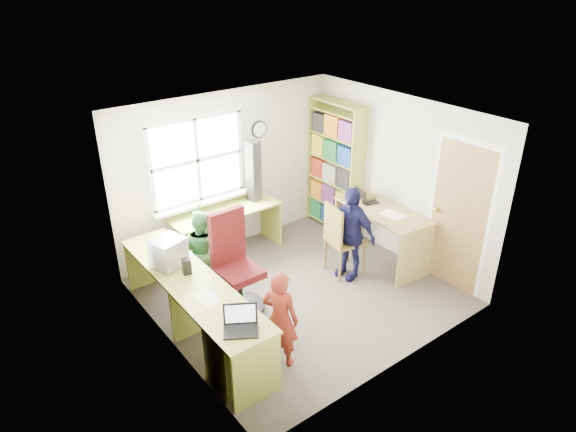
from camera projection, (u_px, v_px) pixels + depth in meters
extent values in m
cube|color=#474138|center=(299.00, 293.00, 6.88)|extent=(3.60, 3.40, 0.02)
cube|color=white|center=(301.00, 116.00, 5.80)|extent=(3.60, 3.40, 0.02)
cube|color=beige|center=(228.00, 172.00, 7.55)|extent=(3.60, 0.02, 2.40)
cube|color=beige|center=(407.00, 272.00, 5.12)|extent=(3.60, 0.02, 2.40)
cube|color=beige|center=(165.00, 259.00, 5.36)|extent=(0.02, 3.40, 2.40)
cube|color=beige|center=(399.00, 179.00, 7.32)|extent=(0.02, 3.40, 2.40)
cube|color=white|center=(197.00, 160.00, 7.13)|extent=(1.40, 0.01, 1.20)
cube|color=white|center=(197.00, 160.00, 7.13)|extent=(1.48, 0.04, 1.28)
cube|color=olive|center=(458.00, 218.00, 6.65)|extent=(0.02, 0.82, 2.00)
sphere|color=gold|center=(436.00, 210.00, 6.86)|extent=(0.07, 0.07, 0.07)
cylinder|color=black|center=(259.00, 129.00, 7.58)|extent=(0.26, 0.03, 0.26)
cylinder|color=white|center=(260.00, 130.00, 7.57)|extent=(0.22, 0.01, 0.22)
cube|color=#ACB849|center=(191.00, 281.00, 5.81)|extent=(0.60, 2.70, 0.03)
cube|color=#ACB849|center=(225.00, 211.00, 7.42)|extent=(1.65, 0.56, 0.03)
cube|color=#ACB849|center=(193.00, 308.00, 5.97)|extent=(0.56, 0.03, 0.72)
cube|color=#ACB849|center=(257.00, 373.00, 5.03)|extent=(0.56, 0.03, 0.72)
cube|color=#ACB849|center=(147.00, 261.00, 6.91)|extent=(0.56, 0.03, 0.72)
cube|color=#ACB849|center=(271.00, 219.00, 8.02)|extent=(0.03, 0.52, 0.72)
cube|color=#ACB849|center=(237.00, 353.00, 5.30)|extent=(0.54, 0.45, 0.72)
cube|color=tan|center=(383.00, 210.00, 7.28)|extent=(0.79, 1.49, 0.03)
cube|color=tan|center=(415.00, 257.00, 6.94)|extent=(0.62, 0.09, 0.79)
cube|color=tan|center=(351.00, 217.00, 7.99)|extent=(0.62, 0.09, 0.79)
cube|color=#ACB849|center=(357.00, 176.00, 7.78)|extent=(0.30, 0.02, 2.10)
cube|color=#ACB849|center=(315.00, 158.00, 8.49)|extent=(0.30, 0.02, 2.10)
cube|color=#ACB849|center=(338.00, 102.00, 7.67)|extent=(0.30, 1.00, 0.02)
cube|color=#ACB849|center=(333.00, 222.00, 8.58)|extent=(0.30, 1.00, 0.02)
cube|color=#ACB849|center=(334.00, 203.00, 8.42)|extent=(0.30, 1.00, 0.02)
cube|color=#ACB849|center=(335.00, 182.00, 8.25)|extent=(0.30, 1.00, 0.02)
cube|color=#ACB849|center=(336.00, 159.00, 8.08)|extent=(0.30, 1.00, 0.02)
cube|color=#ACB849|center=(337.00, 136.00, 7.91)|extent=(0.30, 1.00, 0.02)
cube|color=#ACB849|center=(338.00, 112.00, 7.74)|extent=(0.30, 1.00, 0.02)
cube|color=#AF2919|center=(346.00, 221.00, 8.30)|extent=(0.25, 0.28, 0.27)
cube|color=#194196|center=(332.00, 214.00, 8.53)|extent=(0.25, 0.30, 0.29)
cube|color=#1E7D39|center=(321.00, 207.00, 8.74)|extent=(0.25, 0.26, 0.30)
cube|color=gold|center=(347.00, 200.00, 8.13)|extent=(0.25, 0.28, 0.30)
cube|color=#76327D|center=(333.00, 193.00, 8.36)|extent=(0.25, 0.30, 0.32)
cube|color=orange|center=(321.00, 188.00, 8.58)|extent=(0.25, 0.26, 0.29)
cube|color=#252525|center=(348.00, 177.00, 7.96)|extent=(0.25, 0.28, 0.32)
cube|color=beige|center=(334.00, 172.00, 8.19)|extent=(0.25, 0.30, 0.29)
cube|color=#AF2919|center=(322.00, 166.00, 8.40)|extent=(0.25, 0.26, 0.30)
cube|color=#194196|center=(349.00, 155.00, 7.80)|extent=(0.25, 0.28, 0.29)
cube|color=#1E7D39|center=(335.00, 149.00, 8.02)|extent=(0.25, 0.30, 0.30)
cube|color=gold|center=(323.00, 144.00, 8.23)|extent=(0.25, 0.26, 0.32)
cube|color=#76327D|center=(351.00, 130.00, 7.62)|extent=(0.25, 0.28, 0.30)
cube|color=orange|center=(336.00, 125.00, 7.85)|extent=(0.25, 0.30, 0.32)
cube|color=#252525|center=(323.00, 122.00, 8.07)|extent=(0.25, 0.26, 0.29)
cylinder|color=black|center=(241.00, 306.00, 6.55)|extent=(0.61, 0.61, 0.05)
cylinder|color=black|center=(240.00, 290.00, 6.44)|extent=(0.07, 0.07, 0.45)
cube|color=#470D0E|center=(239.00, 273.00, 6.32)|extent=(0.50, 0.50, 0.10)
cube|color=#470D0E|center=(227.00, 236.00, 6.31)|extent=(0.48, 0.09, 0.71)
cylinder|color=brown|center=(340.00, 266.00, 7.01)|extent=(0.05, 0.05, 0.49)
cylinder|color=brown|center=(364.00, 259.00, 7.17)|extent=(0.05, 0.05, 0.49)
cylinder|color=brown|center=(325.00, 253.00, 7.32)|extent=(0.05, 0.05, 0.49)
cylinder|color=brown|center=(349.00, 247.00, 7.48)|extent=(0.05, 0.05, 0.49)
cube|color=brown|center=(345.00, 240.00, 7.13)|extent=(0.53, 0.53, 0.04)
cube|color=brown|center=(333.00, 225.00, 6.92)|extent=(0.11, 0.44, 0.55)
cube|color=#A6A7AA|center=(170.00, 265.00, 6.08)|extent=(0.31, 0.27, 0.02)
cube|color=#A6A7AA|center=(168.00, 252.00, 6.00)|extent=(0.43, 0.41, 0.34)
cube|color=#3F72F2|center=(179.00, 246.00, 6.13)|extent=(0.09, 0.27, 0.24)
cube|color=black|center=(241.00, 331.00, 5.00)|extent=(0.42, 0.39, 0.02)
cube|color=black|center=(240.00, 313.00, 5.06)|extent=(0.32, 0.23, 0.22)
cube|color=white|center=(240.00, 314.00, 5.05)|extent=(0.27, 0.19, 0.18)
cube|color=black|center=(368.00, 200.00, 7.52)|extent=(0.29, 0.35, 0.02)
cube|color=black|center=(361.00, 195.00, 7.44)|extent=(0.13, 0.31, 0.20)
cube|color=#3F72F2|center=(362.00, 195.00, 7.44)|extent=(0.10, 0.27, 0.17)
cube|color=black|center=(187.00, 266.00, 5.89)|extent=(0.12, 0.12, 0.19)
cube|color=black|center=(164.00, 249.00, 6.24)|extent=(0.12, 0.12, 0.18)
cube|color=black|center=(253.00, 171.00, 7.55)|extent=(0.22, 0.20, 0.91)
cube|color=red|center=(362.00, 197.00, 7.58)|extent=(0.30, 0.30, 0.06)
cube|color=white|center=(208.00, 298.00, 5.49)|extent=(0.21, 0.29, 0.00)
cube|color=white|center=(392.00, 214.00, 7.12)|extent=(0.25, 0.34, 0.00)
imported|color=#307937|center=(198.00, 211.00, 7.09)|extent=(0.16, 0.13, 0.27)
imported|color=maroon|center=(280.00, 319.00, 5.46)|extent=(0.44, 0.50, 1.15)
imported|color=#2F7633|center=(203.00, 250.00, 6.78)|extent=(0.54, 0.63, 1.11)
imported|color=#13133B|center=(350.00, 233.00, 6.97)|extent=(0.48, 0.84, 1.34)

